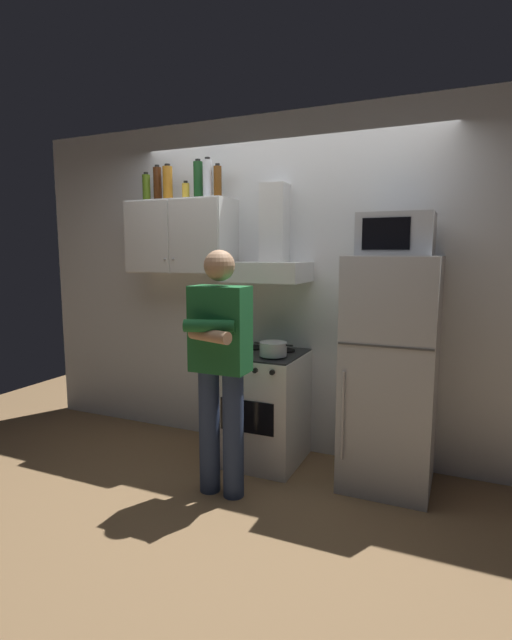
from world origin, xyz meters
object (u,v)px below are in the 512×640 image
object	(u,v)px
bottle_vodka_clear	(208,179)
bottle_rum_dark	(158,184)
stove_oven	(263,407)
refrigerator	(390,373)
upper_cabinet	(181,237)
bottle_beer_brown	(218,182)
bottle_olive_oil	(146,188)
microwave	(396,235)
bottle_wine_green	(198,180)
range_hood	(270,256)
cooking_pot	(273,349)
person_standing	(220,364)
bottle_liquor_amber	(168,183)
bottle_spice_jar	(186,191)

from	to	relation	value
bottle_vodka_clear	bottle_rum_dark	distance (m)	0.48
bottle_vodka_clear	stove_oven	bearing A→B (deg)	-13.96
stove_oven	refrigerator	bearing A→B (deg)	0.04
upper_cabinet	bottle_beer_brown	world-z (taller)	bottle_beer_brown
bottle_olive_oil	bottle_rum_dark	distance (m)	0.10
upper_cabinet	bottle_olive_oil	distance (m)	0.52
microwave	bottle_wine_green	distance (m)	1.66
stove_oven	bottle_wine_green	world-z (taller)	bottle_wine_green
upper_cabinet	bottle_olive_oil	world-z (taller)	bottle_olive_oil
stove_oven	range_hood	size ratio (longest dim) A/B	1.17
range_hood	bottle_rum_dark	world-z (taller)	bottle_rum_dark
bottle_olive_oil	stove_oven	bearing A→B (deg)	-4.81
range_hood	bottle_wine_green	size ratio (longest dim) A/B	2.35
bottle_beer_brown	cooking_pot	bearing A→B (deg)	-24.37
bottle_wine_green	microwave	bearing A→B (deg)	-4.93
microwave	cooking_pot	size ratio (longest dim) A/B	1.60
person_standing	refrigerator	bearing A→B (deg)	31.23
microwave	bottle_liquor_amber	xyz separation A→B (m)	(-1.86, 0.09, 0.45)
cooking_pot	bottle_vodka_clear	distance (m)	1.47
range_hood	bottle_olive_oil	xyz separation A→B (m)	(-1.11, -0.03, 0.56)
person_standing	bottle_rum_dark	size ratio (longest dim) A/B	5.53
cooking_pot	bottle_wine_green	xyz separation A→B (m)	(-0.77, 0.28, 1.28)
cooking_pot	bottle_rum_dark	size ratio (longest dim) A/B	1.01
stove_oven	bottle_olive_oil	distance (m)	2.06
bottle_liquor_amber	bottle_wine_green	bearing A→B (deg)	9.91
range_hood	bottle_spice_jar	size ratio (longest dim) A/B	5.02
microwave	bottle_liquor_amber	distance (m)	1.91
range_hood	bottle_rum_dark	bearing A→B (deg)	179.65
stove_oven	cooking_pot	bearing A→B (deg)	-42.49
bottle_olive_oil	upper_cabinet	bearing A→B (deg)	5.94
bottle_liquor_amber	refrigerator	bearing A→B (deg)	-3.38
bottle_vodka_clear	refrigerator	bearing A→B (deg)	-5.13
refrigerator	microwave	world-z (taller)	microwave
person_standing	bottle_liquor_amber	bearing A→B (deg)	140.09
stove_oven	refrigerator	size ratio (longest dim) A/B	0.55
refrigerator	cooking_pot	world-z (taller)	refrigerator
stove_oven	person_standing	size ratio (longest dim) A/B	0.53
microwave	bottle_liquor_amber	bearing A→B (deg)	177.18
bottle_vodka_clear	bottle_beer_brown	size ratio (longest dim) A/B	1.19
bottle_wine_green	bottle_beer_brown	bearing A→B (deg)	-2.69
upper_cabinet	bottle_vodka_clear	xyz separation A→B (m)	(0.26, 0.01, 0.45)
cooking_pot	bottle_olive_oil	xyz separation A→B (m)	(-1.24, 0.21, 1.24)
upper_cabinet	microwave	bearing A→B (deg)	-3.48
stove_oven	bottle_beer_brown	size ratio (longest dim) A/B	3.25
stove_oven	microwave	world-z (taller)	microwave
cooking_pot	bottle_olive_oil	world-z (taller)	bottle_olive_oil
bottle_spice_jar	bottle_rum_dark	size ratio (longest dim) A/B	0.50
range_hood	bottle_vodka_clear	size ratio (longest dim) A/B	2.33
stove_oven	person_standing	bearing A→B (deg)	-94.72
upper_cabinet	range_hood	size ratio (longest dim) A/B	1.20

